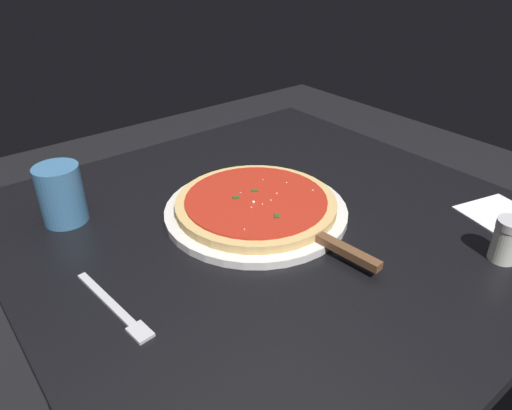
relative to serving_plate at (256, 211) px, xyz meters
name	(u,v)px	position (x,y,z in m)	size (l,w,h in m)	color
restaurant_table	(272,277)	(0.03, 0.01, -0.15)	(0.91, 0.91, 0.75)	black
serving_plate	(256,211)	(0.00, 0.00, 0.00)	(0.34, 0.34, 0.01)	white
pizza	(256,203)	(0.00, 0.00, 0.02)	(0.30, 0.30, 0.02)	#DBB26B
pizza_server	(325,241)	(0.16, 0.02, 0.01)	(0.22, 0.08, 0.01)	silver
cup_tall_drink	(61,194)	(-0.20, -0.29, 0.05)	(0.08, 0.08, 0.11)	teal
napkin_folded_right	(502,216)	(0.30, 0.36, -0.01)	(0.13, 0.13, 0.00)	white
fork	(116,309)	(0.08, -0.32, 0.00)	(0.19, 0.04, 0.00)	silver
parmesan_shaker	(507,240)	(0.36, 0.23, 0.03)	(0.05, 0.05, 0.07)	silver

